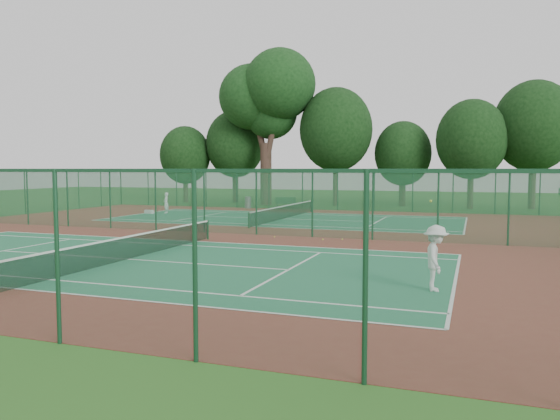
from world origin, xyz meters
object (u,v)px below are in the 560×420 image
(trash_bin, at_px, (248,202))
(kit_bag, at_px, (149,212))
(player_near, at_px, (436,258))
(player_far, at_px, (166,203))
(big_tree, at_px, (268,96))
(bench, at_px, (286,203))

(trash_bin, relative_size, kit_bag, 1.32)
(player_near, distance_m, kit_bag, 30.46)
(player_near, xyz_separation_m, kit_bag, (-22.74, 20.25, -0.81))
(player_far, height_order, big_tree, big_tree)
(player_near, distance_m, bench, 31.37)
(kit_bag, bearing_deg, big_tree, 81.34)
(player_near, xyz_separation_m, big_tree, (-17.89, 33.26, 9.49))
(player_near, relative_size, big_tree, 0.13)
(player_near, height_order, kit_bag, player_near)
(big_tree, bearing_deg, trash_bin, -89.26)
(trash_bin, relative_size, big_tree, 0.07)
(player_far, bearing_deg, bench, 117.10)
(kit_bag, relative_size, big_tree, 0.05)
(big_tree, bearing_deg, player_near, -61.72)
(trash_bin, distance_m, kit_bag, 9.39)
(player_far, distance_m, bench, 10.21)
(bench, bearing_deg, player_far, -156.88)
(kit_bag, bearing_deg, trash_bin, 70.19)
(player_near, distance_m, big_tree, 38.94)
(player_far, xyz_separation_m, trash_bin, (3.87, 7.22, -0.31))
(player_far, xyz_separation_m, bench, (7.48, 6.95, -0.27))
(player_near, height_order, bench, player_near)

